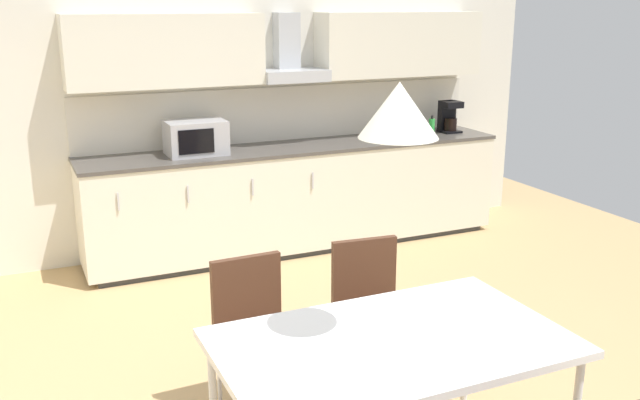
# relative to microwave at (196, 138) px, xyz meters

# --- Properties ---
(wall_back) EXTENTS (6.92, 0.10, 2.65)m
(wall_back) POSITION_rel_microwave_xyz_m (-0.03, 0.37, 0.25)
(wall_back) COLOR silver
(wall_back) RESTS_ON ground_plane
(kitchen_counter) EXTENTS (3.77, 0.66, 0.93)m
(kitchen_counter) POSITION_rel_microwave_xyz_m (0.90, 0.00, -0.60)
(kitchen_counter) COLOR #333333
(kitchen_counter) RESTS_ON ground_plane
(backsplash_tile) EXTENTS (3.75, 0.02, 0.48)m
(backsplash_tile) POSITION_rel_microwave_xyz_m (0.90, 0.30, 0.10)
(backsplash_tile) COLOR silver
(backsplash_tile) RESTS_ON kitchen_counter
(upper_wall_cabinets) EXTENTS (3.75, 0.40, 0.58)m
(upper_wall_cabinets) POSITION_rel_microwave_xyz_m (0.90, 0.15, 0.69)
(upper_wall_cabinets) COLOR silver
(microwave) EXTENTS (0.48, 0.35, 0.28)m
(microwave) POSITION_rel_microwave_xyz_m (0.00, 0.00, 0.00)
(microwave) COLOR #ADADB2
(microwave) RESTS_ON kitchen_counter
(coffee_maker) EXTENTS (0.18, 0.19, 0.30)m
(coffee_maker) POSITION_rel_microwave_xyz_m (2.49, 0.03, 0.01)
(coffee_maker) COLOR black
(coffee_maker) RESTS_ON kitchen_counter
(bottle_brown) EXTENTS (0.08, 0.08, 0.29)m
(bottle_brown) POSITION_rel_microwave_xyz_m (1.74, -0.05, -0.02)
(bottle_brown) COLOR brown
(bottle_brown) RESTS_ON kitchen_counter
(bottle_green) EXTENTS (0.06, 0.06, 0.18)m
(bottle_green) POSITION_rel_microwave_xyz_m (2.26, -0.03, -0.06)
(bottle_green) COLOR green
(bottle_green) RESTS_ON kitchen_counter
(dining_table) EXTENTS (1.50, 0.91, 0.76)m
(dining_table) POSITION_rel_microwave_xyz_m (-0.02, -3.27, -0.36)
(dining_table) COLOR white
(dining_table) RESTS_ON ground_plane
(chair_far_right) EXTENTS (0.44, 0.44, 0.87)m
(chair_far_right) POSITION_rel_microwave_xyz_m (0.33, -2.44, -0.54)
(chair_far_right) COLOR #4C2D1E
(chair_far_right) RESTS_ON ground_plane
(chair_far_left) EXTENTS (0.41, 0.41, 0.87)m
(chair_far_left) POSITION_rel_microwave_xyz_m (-0.36, -2.44, -0.54)
(chair_far_left) COLOR #4C2D1E
(chair_far_left) RESTS_ON ground_plane
(pendant_lamp) EXTENTS (0.32, 0.32, 0.22)m
(pendant_lamp) POSITION_rel_microwave_xyz_m (-0.02, -3.27, 0.67)
(pendant_lamp) COLOR silver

